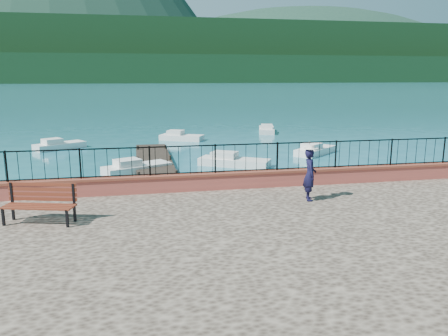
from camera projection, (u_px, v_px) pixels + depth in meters
name	position (u px, v px, depth m)	size (l,w,h in m)	color
ground	(251.00, 266.00, 11.80)	(2000.00, 2000.00, 0.00)	#19596B
parapet	(224.00, 180.00, 15.04)	(28.00, 0.46, 0.58)	#B14D40
railing	(224.00, 159.00, 14.88)	(27.00, 0.05, 0.95)	black
dock	(156.00, 170.00, 22.89)	(2.00, 16.00, 0.30)	#2D231C
far_forest	(139.00, 69.00, 297.66)	(900.00, 60.00, 18.00)	black
foothills	(138.00, 54.00, 352.50)	(900.00, 120.00, 44.00)	black
companion_hill	(303.00, 79.00, 590.99)	(448.00, 384.00, 180.00)	#142D23
park_bench	(40.00, 212.00, 11.53)	(1.97, 1.09, 1.04)	black
person	(310.00, 175.00, 13.57)	(0.60, 0.39, 1.63)	black
hat	(311.00, 147.00, 13.38)	(0.44, 0.44, 0.12)	white
boat_0	(137.00, 165.00, 23.01)	(3.53, 1.30, 0.80)	silver
boat_1	(234.00, 159.00, 24.70)	(3.99, 1.30, 0.80)	silver
boat_2	(315.00, 148.00, 28.39)	(3.41, 1.30, 0.80)	silver
boat_3	(60.00, 143.00, 30.38)	(3.37, 1.30, 0.80)	silver
boat_4	(182.00, 135.00, 34.47)	(3.36, 1.30, 0.80)	silver
boat_5	(267.00, 128.00, 39.17)	(3.61, 1.30, 0.80)	silver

